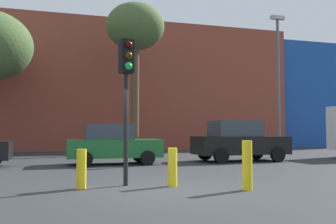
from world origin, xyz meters
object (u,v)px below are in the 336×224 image
object	(u,v)px
traffic_light_island	(127,77)
bollard_yellow_1	(247,165)
bare_tree_0	(135,29)
street_lamp	(278,76)
bollard_yellow_0	(81,169)
bollard_yellow_2	(173,167)
parked_car_2	(113,144)
parked_car_3	(239,141)

from	to	relation	value
traffic_light_island	bollard_yellow_1	distance (m)	3.80
bare_tree_0	street_lamp	size ratio (longest dim) A/B	1.22
bollard_yellow_0	bollard_yellow_2	xyz separation A→B (m)	(2.27, -0.23, 0.01)
bollard_yellow_1	street_lamp	xyz separation A→B (m)	(7.24, 9.93, 3.82)
bollard_yellow_2	bollard_yellow_0	bearing A→B (deg)	174.26
bollard_yellow_0	street_lamp	bearing A→B (deg)	37.87
traffic_light_island	bare_tree_0	size ratio (longest dim) A/B	0.40
bollard_yellow_0	bollard_yellow_2	distance (m)	2.28
parked_car_2	bollard_yellow_1	bearing A→B (deg)	-75.47
bollard_yellow_2	street_lamp	distance (m)	13.04
bare_tree_0	bollard_yellow_1	xyz separation A→B (m)	(-0.28, -15.02, -7.22)
parked_car_2	bollard_yellow_0	size ratio (longest dim) A/B	4.07
bare_tree_0	street_lamp	bearing A→B (deg)	-36.17
parked_car_2	parked_car_3	xyz separation A→B (m)	(5.95, 0.00, 0.09)
bollard_yellow_1	bollard_yellow_2	size ratio (longest dim) A/B	1.21
traffic_light_island	bare_tree_0	xyz separation A→B (m)	(2.94, 13.45, 4.99)
street_lamp	bollard_yellow_2	bearing A→B (deg)	-134.86
parked_car_2	bollard_yellow_1	xyz separation A→B (m)	(2.09, -8.05, -0.26)
parked_car_3	street_lamp	xyz separation A→B (m)	(3.38, 1.88, 3.48)
parked_car_2	bollard_yellow_1	world-z (taller)	parked_car_2
bollard_yellow_0	bollard_yellow_1	world-z (taller)	bollard_yellow_1
bare_tree_0	bollard_yellow_2	bearing A→B (deg)	-97.45
street_lamp	bollard_yellow_0	bearing A→B (deg)	-142.13
traffic_light_island	street_lamp	bearing A→B (deg)	116.13
parked_car_2	bollard_yellow_2	bearing A→B (deg)	-85.43
parked_car_2	traffic_light_island	distance (m)	6.80
parked_car_2	bare_tree_0	bearing A→B (deg)	71.22
traffic_light_island	bare_tree_0	distance (m)	14.65
traffic_light_island	bollard_yellow_1	world-z (taller)	traffic_light_island
bare_tree_0	bollard_yellow_2	xyz separation A→B (m)	(-1.82, -13.90, -7.32)
parked_car_2	bollard_yellow_2	size ratio (longest dim) A/B	4.03
traffic_light_island	bollard_yellow_2	distance (m)	2.63
parked_car_3	traffic_light_island	size ratio (longest dim) A/B	1.14
parked_car_3	traffic_light_island	bearing A→B (deg)	-135.17
bollard_yellow_1	bollard_yellow_2	world-z (taller)	bollard_yellow_1
bollard_yellow_0	street_lamp	distance (m)	14.53
bollard_yellow_2	street_lamp	bearing A→B (deg)	45.14
bare_tree_0	bollard_yellow_1	bearing A→B (deg)	-91.08
bollard_yellow_2	street_lamp	world-z (taller)	street_lamp
bare_tree_0	traffic_light_island	bearing A→B (deg)	-102.33
parked_car_3	street_lamp	world-z (taller)	street_lamp
bare_tree_0	bollard_yellow_0	xyz separation A→B (m)	(-4.09, -13.67, -7.33)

